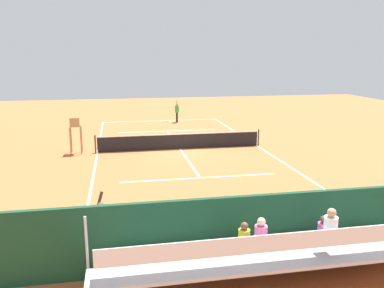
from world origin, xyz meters
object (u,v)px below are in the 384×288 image
object	(u,v)px
tennis_racket	(170,122)
tennis_ball_far	(193,127)
umpire_chair	(75,132)
courtside_bench	(335,225)
equipment_bag	(270,244)
bleacher_stand	(282,255)
tennis_net	(180,141)
line_judge	(102,224)
tennis_ball_near	(210,125)
tennis_player	(177,111)

from	to	relation	value
tennis_racket	tennis_ball_far	xyz separation A→B (m)	(-1.52, 2.77, 0.02)
umpire_chair	courtside_bench	size ratio (longest dim) A/B	1.19
equipment_bag	tennis_racket	distance (m)	23.53
bleacher_stand	courtside_bench	bearing A→B (deg)	-142.20
tennis_net	equipment_bag	world-z (taller)	tennis_net
equipment_bag	line_judge	world-z (taller)	line_judge
bleacher_stand	tennis_racket	distance (m)	25.51
tennis_net	courtside_bench	distance (m)	13.56
bleacher_stand	tennis_racket	xyz separation A→B (m)	(-0.61, -25.49, -0.90)
umpire_chair	line_judge	size ratio (longest dim) A/B	1.11
bleacher_stand	tennis_ball_near	bearing A→B (deg)	-99.09
courtside_bench	tennis_ball_far	size ratio (longest dim) A/B	27.27
bleacher_stand	umpire_chair	bearing A→B (deg)	-67.83
tennis_ball_far	bleacher_stand	bearing A→B (deg)	84.64
bleacher_stand	tennis_player	xyz separation A→B (m)	(-1.24, -25.31, 0.10)
tennis_racket	tennis_ball_far	world-z (taller)	tennis_ball_far
tennis_ball_far	tennis_net	bearing A→B (deg)	73.29
equipment_bag	umpire_chair	bearing A→B (deg)	-63.18
tennis_ball_far	equipment_bag	bearing A→B (deg)	85.57
umpire_chair	courtside_bench	distance (m)	16.08
umpire_chair	tennis_ball_far	xyz separation A→B (m)	(-8.41, -7.31, -1.28)
umpire_chair	tennis_racket	size ratio (longest dim) A/B	3.66
tennis_racket	tennis_player	bearing A→B (deg)	164.53
bleacher_stand	line_judge	bearing A→B (deg)	-29.27
bleacher_stand	tennis_ball_far	distance (m)	22.83
equipment_bag	tennis_ball_near	bearing A→B (deg)	-98.54
tennis_net	tennis_racket	distance (m)	10.17
line_judge	bleacher_stand	bearing A→B (deg)	150.73
courtside_bench	tennis_ball_near	bearing A→B (deg)	-92.80
bleacher_stand	tennis_player	distance (m)	25.35
umpire_chair	tennis_player	bearing A→B (deg)	-127.21
umpire_chair	tennis_ball_near	world-z (taller)	umpire_chair
tennis_racket	line_judge	size ratio (longest dim) A/B	0.30
courtside_bench	tennis_racket	bearing A→B (deg)	-84.94
tennis_player	tennis_racket	bearing A→B (deg)	-15.47
tennis_ball_near	tennis_net	bearing A→B (deg)	64.23
tennis_net	bleacher_stand	world-z (taller)	bleacher_stand
equipment_bag	line_judge	bearing A→B (deg)	-5.81
tennis_net	umpire_chair	world-z (taller)	umpire_chair
courtside_bench	equipment_bag	world-z (taller)	courtside_bench
tennis_player	tennis_racket	xyz separation A→B (m)	(0.62, -0.17, -1.00)
tennis_ball_near	tennis_ball_far	distance (m)	1.67
tennis_player	tennis_ball_far	size ratio (longest dim) A/B	29.18
equipment_bag	tennis_ball_near	size ratio (longest dim) A/B	13.64
equipment_bag	line_judge	distance (m)	4.99
umpire_chair	tennis_player	distance (m)	12.44
tennis_ball_far	umpire_chair	bearing A→B (deg)	40.97
tennis_net	bleacher_stand	xyz separation A→B (m)	(-0.08, 15.35, 0.42)
courtside_bench	tennis_ball_far	bearing A→B (deg)	-88.46
equipment_bag	tennis_ball_far	xyz separation A→B (m)	(-1.61, -20.76, -0.15)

